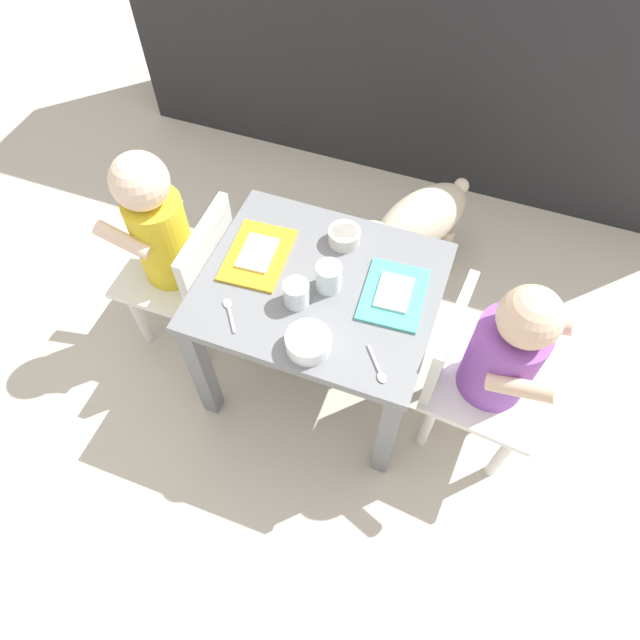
{
  "coord_description": "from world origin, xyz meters",
  "views": [
    {
      "loc": [
        0.28,
        -0.76,
        1.51
      ],
      "look_at": [
        0.0,
        0.0,
        0.29
      ],
      "focal_mm": 31.23,
      "sensor_mm": 36.0,
      "label": 1
    }
  ],
  "objects_px": {
    "water_cup_right": "(328,279)",
    "spoon_by_left_tray": "(229,312)",
    "seated_child_right": "(498,356)",
    "seated_child_left": "(165,237)",
    "dog": "(413,225)",
    "food_tray_right": "(394,294)",
    "veggie_bowl_near": "(308,342)",
    "dining_table": "(320,304)",
    "veggie_bowl_far": "(344,236)",
    "spoon_by_right_tray": "(378,368)",
    "water_cup_left": "(296,294)",
    "food_tray_left": "(258,254)"
  },
  "relations": [
    {
      "from": "dog",
      "to": "food_tray_left",
      "type": "relative_size",
      "value": 2.15
    },
    {
      "from": "dining_table",
      "to": "seated_child_left",
      "type": "distance_m",
      "value": 0.45
    },
    {
      "from": "food_tray_left",
      "to": "food_tray_right",
      "type": "bearing_deg",
      "value": -0.0
    },
    {
      "from": "seated_child_left",
      "to": "food_tray_right",
      "type": "relative_size",
      "value": 3.41
    },
    {
      "from": "veggie_bowl_far",
      "to": "dog",
      "type": "bearing_deg",
      "value": 69.87
    },
    {
      "from": "seated_child_left",
      "to": "food_tray_left",
      "type": "relative_size",
      "value": 3.12
    },
    {
      "from": "spoon_by_left_tray",
      "to": "seated_child_left",
      "type": "bearing_deg",
      "value": 147.05
    },
    {
      "from": "spoon_by_left_tray",
      "to": "food_tray_right",
      "type": "bearing_deg",
      "value": 27.67
    },
    {
      "from": "dog",
      "to": "water_cup_right",
      "type": "bearing_deg",
      "value": -102.94
    },
    {
      "from": "dining_table",
      "to": "veggie_bowl_far",
      "type": "bearing_deg",
      "value": 86.09
    },
    {
      "from": "dining_table",
      "to": "food_tray_right",
      "type": "bearing_deg",
      "value": 9.15
    },
    {
      "from": "seated_child_right",
      "to": "spoon_by_left_tray",
      "type": "bearing_deg",
      "value": -167.48
    },
    {
      "from": "seated_child_left",
      "to": "water_cup_left",
      "type": "relative_size",
      "value": 10.78
    },
    {
      "from": "food_tray_left",
      "to": "food_tray_right",
      "type": "xyz_separation_m",
      "value": [
        0.35,
        -0.0,
        -0.0
      ]
    },
    {
      "from": "seated_child_left",
      "to": "veggie_bowl_far",
      "type": "height_order",
      "value": "seated_child_left"
    },
    {
      "from": "seated_child_left",
      "to": "veggie_bowl_far",
      "type": "relative_size",
      "value": 8.31
    },
    {
      "from": "seated_child_right",
      "to": "water_cup_right",
      "type": "bearing_deg",
      "value": 178.28
    },
    {
      "from": "seated_child_right",
      "to": "seated_child_left",
      "type": "bearing_deg",
      "value": 177.18
    },
    {
      "from": "dining_table",
      "to": "food_tray_right",
      "type": "height_order",
      "value": "food_tray_right"
    },
    {
      "from": "veggie_bowl_near",
      "to": "spoon_by_right_tray",
      "type": "height_order",
      "value": "veggie_bowl_near"
    },
    {
      "from": "seated_child_left",
      "to": "water_cup_right",
      "type": "height_order",
      "value": "seated_child_left"
    },
    {
      "from": "water_cup_right",
      "to": "spoon_by_left_tray",
      "type": "distance_m",
      "value": 0.24
    },
    {
      "from": "food_tray_left",
      "to": "water_cup_right",
      "type": "bearing_deg",
      "value": -8.94
    },
    {
      "from": "seated_child_right",
      "to": "veggie_bowl_near",
      "type": "xyz_separation_m",
      "value": [
        -0.41,
        -0.16,
        0.08
      ]
    },
    {
      "from": "food_tray_right",
      "to": "veggie_bowl_near",
      "type": "height_order",
      "value": "veggie_bowl_near"
    },
    {
      "from": "spoon_by_left_tray",
      "to": "food_tray_left",
      "type": "bearing_deg",
      "value": 92.37
    },
    {
      "from": "seated_child_left",
      "to": "food_tray_left",
      "type": "height_order",
      "value": "seated_child_left"
    },
    {
      "from": "seated_child_left",
      "to": "dog",
      "type": "distance_m",
      "value": 0.76
    },
    {
      "from": "dining_table",
      "to": "spoon_by_right_tray",
      "type": "height_order",
      "value": "spoon_by_right_tray"
    },
    {
      "from": "dining_table",
      "to": "spoon_by_right_tray",
      "type": "distance_m",
      "value": 0.28
    },
    {
      "from": "seated_child_left",
      "to": "dog",
      "type": "xyz_separation_m",
      "value": [
        0.58,
        0.45,
        -0.19
      ]
    },
    {
      "from": "dining_table",
      "to": "veggie_bowl_near",
      "type": "relative_size",
      "value": 5.6
    },
    {
      "from": "dining_table",
      "to": "water_cup_left",
      "type": "bearing_deg",
      "value": -116.35
    },
    {
      "from": "water_cup_left",
      "to": "dining_table",
      "type": "bearing_deg",
      "value": 63.65
    },
    {
      "from": "water_cup_left",
      "to": "water_cup_right",
      "type": "height_order",
      "value": "water_cup_right"
    },
    {
      "from": "water_cup_left",
      "to": "food_tray_left",
      "type": "bearing_deg",
      "value": 146.0
    },
    {
      "from": "seated_child_left",
      "to": "spoon_by_right_tray",
      "type": "relative_size",
      "value": 7.75
    },
    {
      "from": "seated_child_right",
      "to": "veggie_bowl_near",
      "type": "height_order",
      "value": "seated_child_right"
    },
    {
      "from": "spoon_by_left_tray",
      "to": "spoon_by_right_tray",
      "type": "bearing_deg",
      "value": -3.48
    },
    {
      "from": "food_tray_right",
      "to": "veggie_bowl_far",
      "type": "distance_m",
      "value": 0.2
    },
    {
      "from": "water_cup_right",
      "to": "seated_child_right",
      "type": "bearing_deg",
      "value": -1.72
    },
    {
      "from": "seated_child_left",
      "to": "spoon_by_left_tray",
      "type": "distance_m",
      "value": 0.33
    },
    {
      "from": "veggie_bowl_near",
      "to": "food_tray_left",
      "type": "bearing_deg",
      "value": 136.15
    },
    {
      "from": "seated_child_right",
      "to": "water_cup_left",
      "type": "xyz_separation_m",
      "value": [
        -0.48,
        -0.05,
        0.08
      ]
    },
    {
      "from": "seated_child_right",
      "to": "spoon_by_left_tray",
      "type": "height_order",
      "value": "seated_child_right"
    },
    {
      "from": "seated_child_left",
      "to": "water_cup_right",
      "type": "relative_size",
      "value": 9.28
    },
    {
      "from": "spoon_by_right_tray",
      "to": "water_cup_left",
      "type": "bearing_deg",
      "value": 155.28
    },
    {
      "from": "water_cup_right",
      "to": "spoon_by_right_tray",
      "type": "xyz_separation_m",
      "value": [
        0.18,
        -0.17,
        -0.03
      ]
    },
    {
      "from": "seated_child_left",
      "to": "water_cup_right",
      "type": "xyz_separation_m",
      "value": [
        0.47,
        -0.03,
        0.06
      ]
    },
    {
      "from": "veggie_bowl_near",
      "to": "seated_child_right",
      "type": "bearing_deg",
      "value": 21.49
    }
  ]
}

